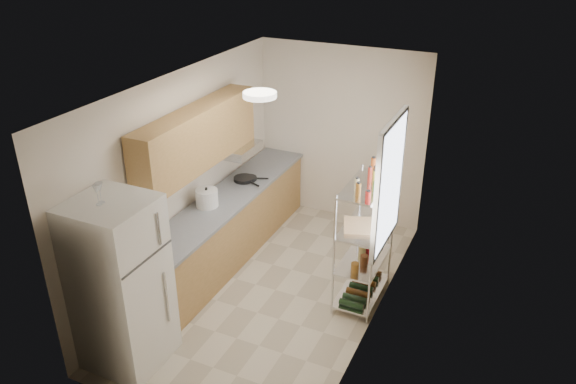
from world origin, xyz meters
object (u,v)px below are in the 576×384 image
object	(u,v)px
frying_pan_large	(244,179)
espresso_machine	(387,205)
rice_cooker	(207,198)
refrigerator	(121,284)
cutting_board	(358,226)

from	to	relation	value
frying_pan_large	espresso_machine	bearing A→B (deg)	12.16
rice_cooker	frying_pan_large	world-z (taller)	rice_cooker
espresso_machine	frying_pan_large	bearing A→B (deg)	172.90
espresso_machine	refrigerator	bearing A→B (deg)	-129.01
cutting_board	refrigerator	bearing A→B (deg)	-133.90
rice_cooker	frying_pan_large	bearing A→B (deg)	86.51
refrigerator	frying_pan_large	size ratio (longest dim) A/B	6.53
frying_pan_large	cutting_board	xyz separation A→B (m)	(1.89, -0.76, 0.10)
frying_pan_large	espresso_machine	xyz separation A→B (m)	(2.10, -0.35, 0.22)
refrigerator	espresso_machine	size ratio (longest dim) A/B	6.69
frying_pan_large	espresso_machine	distance (m)	2.14
cutting_board	frying_pan_large	bearing A→B (deg)	158.04
frying_pan_large	cutting_board	world-z (taller)	cutting_board
frying_pan_large	cutting_board	distance (m)	2.04
refrigerator	espresso_machine	xyz separation A→B (m)	(2.02, 2.30, 0.24)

